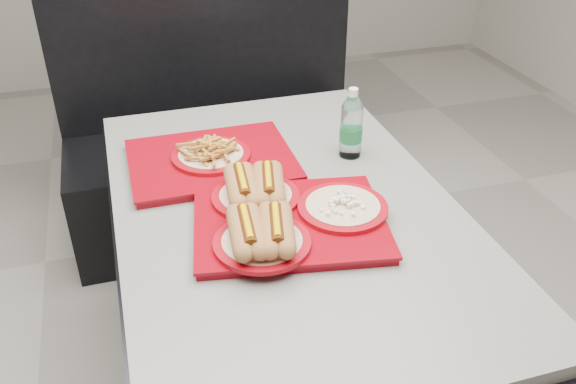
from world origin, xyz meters
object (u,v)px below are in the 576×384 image
object	(u,v)px
tray_near	(282,215)
water_bottle	(351,127)
tray_far	(211,157)
booth_bench	(216,141)
diner_table	(286,253)

from	to	relation	value
tray_near	water_bottle	bearing A→B (deg)	45.03
tray_far	tray_near	bearing A→B (deg)	-73.18
booth_bench	tray_far	distance (m)	0.92
diner_table	water_bottle	world-z (taller)	water_bottle
tray_near	diner_table	bearing A→B (deg)	67.69
tray_near	water_bottle	distance (m)	0.44
water_bottle	diner_table	bearing A→B (deg)	-141.87
tray_far	water_bottle	world-z (taller)	water_bottle
booth_bench	water_bottle	size ratio (longest dim) A/B	6.16
diner_table	water_bottle	distance (m)	0.43
booth_bench	tray_far	world-z (taller)	booth_bench
diner_table	tray_near	size ratio (longest dim) A/B	2.64
diner_table	water_bottle	bearing A→B (deg)	38.13
water_bottle	booth_bench	bearing A→B (deg)	106.89
diner_table	water_bottle	xyz separation A→B (m)	(0.27, 0.21, 0.26)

